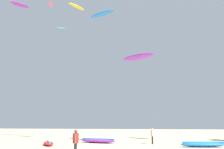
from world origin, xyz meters
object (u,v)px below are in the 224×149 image
at_px(person_foreground, 76,141).
at_px(kite_aloft_4, 20,5).
at_px(kite_aloft_2, 51,4).
at_px(kite_grounded_near, 49,143).
at_px(person_midground, 152,135).
at_px(kite_aloft_7, 61,28).
at_px(kite_aloft_1, 138,57).
at_px(kite_aloft_3, 77,7).
at_px(kite_grounded_far, 203,144).
at_px(kite_aloft_0, 102,14).
at_px(kite_grounded_mid, 98,141).

bearing_deg(person_foreground, kite_aloft_4, -58.42).
bearing_deg(kite_aloft_2, kite_grounded_near, -65.20).
relative_size(person_midground, kite_aloft_7, 0.68).
bearing_deg(kite_aloft_1, person_foreground, -109.65).
height_order(kite_aloft_1, kite_aloft_3, kite_aloft_3).
xyz_separation_m(kite_grounded_far, kite_aloft_0, (-10.23, 6.04, 15.89)).
bearing_deg(kite_aloft_3, kite_aloft_7, 141.79).
height_order(person_foreground, kite_grounded_near, person_foreground).
relative_size(kite_grounded_mid, kite_aloft_0, 1.07).
bearing_deg(kite_aloft_7, kite_aloft_4, -113.87).
xyz_separation_m(kite_grounded_near, kite_aloft_7, (-9.87, 28.23, 23.71)).
bearing_deg(person_foreground, kite_aloft_1, -116.09).
height_order(kite_aloft_2, kite_aloft_7, kite_aloft_7).
distance_m(kite_aloft_3, kite_aloft_7, 6.91).
bearing_deg(kite_aloft_4, kite_aloft_0, -31.76).
relative_size(kite_aloft_3, kite_aloft_4, 1.32).
bearing_deg(kite_aloft_1, kite_grounded_mid, -164.56).
distance_m(kite_aloft_0, kite_aloft_1, 8.37).
bearing_deg(person_midground, kite_aloft_3, -56.69).
xyz_separation_m(kite_grounded_near, kite_grounded_far, (14.14, 0.20, 0.05)).
bearing_deg(kite_aloft_0, person_midground, -32.51).
bearing_deg(kite_aloft_4, kite_grounded_far, -31.34).
height_order(person_midground, kite_grounded_mid, person_midground).
xyz_separation_m(person_midground, kite_aloft_1, (-1.29, 1.66, 8.56)).
distance_m(person_foreground, kite_aloft_3, 41.95).
distance_m(person_midground, kite_grounded_mid, 5.67).
relative_size(kite_grounded_far, kite_aloft_4, 1.21).
bearing_deg(person_foreground, kite_grounded_far, -149.94).
height_order(kite_grounded_near, kite_grounded_mid, kite_grounded_mid).
distance_m(kite_aloft_1, kite_aloft_7, 33.59).
height_order(kite_grounded_mid, kite_grounded_far, kite_grounded_far).
relative_size(kite_aloft_0, kite_aloft_1, 0.93).
distance_m(person_foreground, kite_aloft_7, 44.33).
height_order(kite_grounded_mid, kite_aloft_1, kite_aloft_1).
height_order(kite_aloft_1, kite_aloft_7, kite_aloft_7).
distance_m(kite_aloft_2, kite_aloft_3, 9.70).
xyz_separation_m(kite_grounded_mid, kite_aloft_2, (-11.53, 12.92, 23.09)).
distance_m(person_foreground, kite_grounded_mid, 9.82).
bearing_deg(kite_aloft_7, kite_grounded_far, -49.42).
relative_size(kite_aloft_2, kite_aloft_4, 0.63).
bearing_deg(kite_aloft_2, kite_grounded_mid, -48.24).
relative_size(person_foreground, kite_aloft_2, 0.80).
distance_m(kite_grounded_far, kite_aloft_4, 41.58).
distance_m(kite_grounded_near, kite_grounded_mid, 5.13).
distance_m(kite_grounded_near, kite_aloft_0, 17.55).
height_order(kite_aloft_3, kite_aloft_7, kite_aloft_3).
xyz_separation_m(person_midground, kite_aloft_2, (-17.14, 13.38, 22.41)).
bearing_deg(kite_aloft_2, kite_aloft_4, 165.89).
relative_size(person_foreground, kite_grounded_far, 0.41).
xyz_separation_m(person_midground, kite_grounded_near, (-9.82, -2.47, -0.72)).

